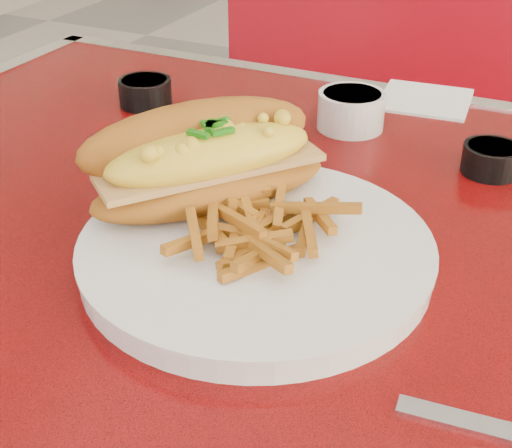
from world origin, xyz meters
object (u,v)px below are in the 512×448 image
at_px(booth_bench_far, 446,244).
at_px(fork, 350,226).
at_px(diner_table, 315,365).
at_px(dinner_plate, 256,251).
at_px(gravy_ramekin, 351,109).
at_px(sauce_cup_right, 492,158).
at_px(mac_hoagie, 206,159).
at_px(sauce_cup_left, 145,91).

relative_size(booth_bench_far, fork, 8.69).
xyz_separation_m(diner_table, booth_bench_far, (0.00, 0.81, -0.32)).
relative_size(booth_bench_far, dinner_plate, 3.19).
relative_size(dinner_plate, gravy_ramekin, 3.83).
xyz_separation_m(dinner_plate, sauce_cup_right, (0.15, 0.27, 0.00)).
distance_m(mac_hoagie, gravy_ramekin, 0.28).
bearing_deg(booth_bench_far, gravy_ramekin, -96.04).
height_order(mac_hoagie, fork, mac_hoagie).
bearing_deg(diner_table, fork, -15.07).
height_order(booth_bench_far, fork, booth_bench_far).
bearing_deg(sauce_cup_left, dinner_plate, -43.11).
bearing_deg(diner_table, booth_bench_far, 90.00).
bearing_deg(diner_table, dinner_plate, -118.20).
distance_m(diner_table, gravy_ramekin, 0.32).
height_order(diner_table, fork, fork).
height_order(booth_bench_far, gravy_ramekin, booth_bench_far).
relative_size(mac_hoagie, fork, 1.80).
relative_size(booth_bench_far, sauce_cup_right, 14.86).
distance_m(sauce_cup_left, sauce_cup_right, 0.45).
distance_m(gravy_ramekin, sauce_cup_left, 0.27).
xyz_separation_m(mac_hoagie, sauce_cup_left, (-0.22, 0.23, -0.05)).
height_order(booth_bench_far, dinner_plate, booth_bench_far).
bearing_deg(booth_bench_far, dinner_plate, -92.39).
distance_m(fork, sauce_cup_right, 0.23).
bearing_deg(gravy_ramekin, mac_hoagie, -100.73).
relative_size(gravy_ramekin, sauce_cup_left, 1.07).
xyz_separation_m(diner_table, fork, (0.03, -0.01, 0.18)).
xyz_separation_m(diner_table, sauce_cup_left, (-0.33, 0.20, 0.18)).
bearing_deg(sauce_cup_left, booth_bench_far, 61.52).
relative_size(diner_table, sauce_cup_right, 15.23).
relative_size(fork, gravy_ramekin, 1.41).
height_order(diner_table, dinner_plate, dinner_plate).
bearing_deg(sauce_cup_left, mac_hoagie, -45.99).
xyz_separation_m(diner_table, dinner_plate, (-0.04, -0.07, 0.17)).
relative_size(sauce_cup_left, sauce_cup_right, 1.13).
bearing_deg(fork, booth_bench_far, 13.31).
bearing_deg(booth_bench_far, sauce_cup_right, -79.16).
distance_m(mac_hoagie, sauce_cup_left, 0.32).
distance_m(booth_bench_far, mac_hoagie, 1.00).
distance_m(dinner_plate, sauce_cup_right, 0.31).
bearing_deg(mac_hoagie, booth_bench_far, 31.26).
bearing_deg(sauce_cup_left, diner_table, -31.96).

